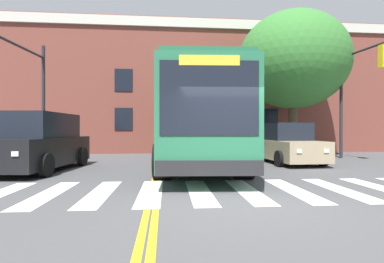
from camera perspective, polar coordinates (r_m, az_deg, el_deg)
ground_plane at (r=6.54m, az=9.34°, el=-12.87°), size 120.00×120.00×0.00m
crosswalk at (r=7.59m, az=10.44°, el=-11.00°), size 14.65×3.24×0.01m
lane_line_yellow_inner at (r=21.22m, az=-6.14°, el=-3.74°), size 0.12×36.00×0.01m
lane_line_yellow_outer at (r=21.22m, az=-5.71°, el=-3.74°), size 0.12×36.00×0.01m
city_bus at (r=12.54m, az=1.13°, el=2.15°), size 3.54×11.25×3.51m
car_black_near_lane at (r=12.31m, az=-26.96°, el=-2.00°), size 2.56×5.08×2.11m
car_tan_far_lane at (r=14.30m, az=17.46°, el=-2.43°), size 2.26×4.59×1.81m
car_silver_behind_bus at (r=22.86m, az=0.60°, el=-1.30°), size 2.17×4.33×1.91m
traffic_light_near_corner at (r=17.02m, az=28.95°, el=8.13°), size 0.50×3.04×5.65m
traffic_light_far_corner at (r=14.61m, az=-29.72°, el=8.95°), size 0.68×4.46×5.54m
street_tree_curbside_large at (r=18.63m, az=18.70°, el=12.61°), size 8.69×8.85×8.25m
building_facade at (r=23.68m, az=0.03°, el=7.30°), size 35.50×8.65×8.76m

